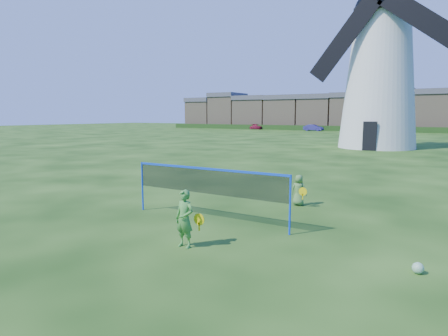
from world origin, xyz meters
name	(u,v)px	position (x,y,z in m)	size (l,w,h in m)	color
ground	(209,221)	(0.00, 0.00, 0.00)	(220.00, 220.00, 0.00)	black
windmill	(380,69)	(-0.32, 28.92, 7.20)	(14.40, 6.84, 20.40)	silver
badminton_net	(207,182)	(-0.05, 0.00, 1.14)	(5.05, 0.05, 1.55)	blue
player_girl	(185,219)	(0.72, -2.11, 0.67)	(0.67, 0.37, 1.34)	#47923A
player_boy	(299,190)	(1.52, 3.19, 0.52)	(0.62, 0.41, 1.04)	#568841
play_ball	(418,268)	(5.46, -0.99, 0.11)	(0.22, 0.22, 0.22)	green
terraced_houses	(317,111)	(-19.63, 72.00, 3.89)	(64.81, 8.40, 8.35)	tan
hedge	(296,128)	(-22.00, 66.00, 0.50)	(62.00, 0.80, 1.00)	#193814
car_left	(256,126)	(-31.23, 66.00, 0.62)	(1.46, 3.62, 1.23)	maroon
car_right	(313,128)	(-17.68, 63.93, 0.63)	(1.33, 3.81, 1.25)	navy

